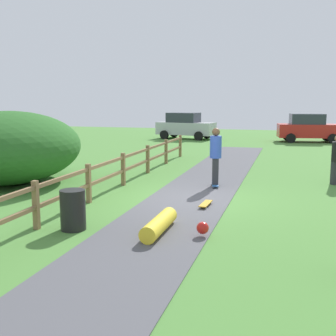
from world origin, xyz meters
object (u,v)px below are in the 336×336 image
at_px(bush_large, 8,147).
at_px(parked_car_silver, 185,126).
at_px(skateboard_loose, 206,204).
at_px(skater_fallen, 162,225).
at_px(skater_riding, 216,154).
at_px(parked_car_red, 309,128).
at_px(trash_bin, 73,210).

xyz_separation_m(bush_large, parked_car_silver, (1.81, 18.27, -0.28)).
bearing_deg(skateboard_loose, skater_fallen, -99.97).
height_order(bush_large, skater_fallen, bush_large).
xyz_separation_m(skater_riding, parked_car_red, (3.53, 16.98, -0.15)).
bearing_deg(parked_car_red, skateboard_loose, -99.56).
distance_m(bush_large, trash_bin, 6.43).
distance_m(skater_riding, parked_car_silver, 17.76).
bearing_deg(parked_car_red, parked_car_silver, 179.90).
height_order(parked_car_silver, parked_car_red, same).
height_order(bush_large, skateboard_loose, bush_large).
bearing_deg(bush_large, parked_car_red, 60.07).
relative_size(skater_riding, parked_car_red, 0.44).
xyz_separation_m(skateboard_loose, parked_car_red, (3.31, 19.69, 0.87)).
bearing_deg(skater_fallen, parked_car_red, 80.40).
xyz_separation_m(trash_bin, parked_car_silver, (-2.95, 22.52, 0.51)).
height_order(bush_large, trash_bin, bush_large).
xyz_separation_m(trash_bin, skater_riding, (2.22, 5.53, 0.66)).
bearing_deg(skater_riding, parked_car_red, 78.26).
bearing_deg(parked_car_silver, skater_fallen, -77.50).
bearing_deg(trash_bin, skater_fallen, 7.50).
relative_size(bush_large, parked_car_red, 1.29).
relative_size(skater_fallen, parked_car_silver, 0.38).
distance_m(bush_large, skater_riding, 7.10).
height_order(skater_riding, skateboard_loose, skater_riding).
relative_size(skater_riding, skater_fallen, 1.16).
relative_size(skater_riding, parked_car_silver, 0.44).
relative_size(skateboard_loose, parked_car_red, 0.18).
bearing_deg(skater_riding, skater_fallen, -92.57).
bearing_deg(skater_fallen, skateboard_loose, 80.03).
bearing_deg(skater_riding, trash_bin, -111.90).
bearing_deg(trash_bin, parked_car_red, 75.67).
xyz_separation_m(skateboard_loose, parked_car_silver, (-5.39, 19.70, 0.87)).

